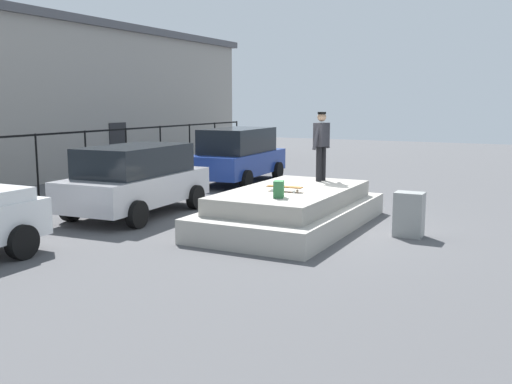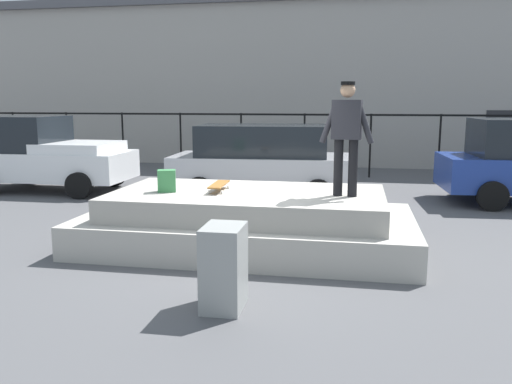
{
  "view_description": "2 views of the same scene",
  "coord_description": "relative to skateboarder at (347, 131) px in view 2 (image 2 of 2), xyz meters",
  "views": [
    {
      "loc": [
        -12.09,
        -4.87,
        2.86
      ],
      "look_at": [
        0.42,
        1.59,
        0.65
      ],
      "focal_mm": 40.82,
      "sensor_mm": 36.0,
      "label": 1
    },
    {
      "loc": [
        1.59,
        -7.7,
        2.33
      ],
      "look_at": [
        -0.13,
        1.28,
        0.73
      ],
      "focal_mm": 36.92,
      "sensor_mm": 36.0,
      "label": 2
    }
  ],
  "objects": [
    {
      "name": "skateboard",
      "position": [
        -2.0,
        0.08,
        -0.89
      ],
      "size": [
        0.26,
        0.81,
        0.12
      ],
      "color": "brown",
      "rests_on": "concrete_ledge"
    },
    {
      "name": "fence_row",
      "position": [
        -1.44,
        8.28,
        -0.55
      ],
      "size": [
        24.06,
        0.06,
        1.93
      ],
      "color": "black",
      "rests_on": "ground_plane"
    },
    {
      "name": "car_white_pickup_near",
      "position": [
        -7.72,
        4.29,
        -0.93
      ],
      "size": [
        4.07,
        2.15,
        1.92
      ],
      "color": "white",
      "rests_on": "ground_plane"
    },
    {
      "name": "car_silver_hatchback_mid",
      "position": [
        -2.01,
        4.2,
        -0.95
      ],
      "size": [
        4.36,
        2.31,
        1.75
      ],
      "color": "#B7B7BC",
      "rests_on": "ground_plane"
    },
    {
      "name": "utility_box",
      "position": [
        -1.27,
        -2.49,
        -1.4
      ],
      "size": [
        0.45,
        0.6,
        0.95
      ],
      "primitive_type": "cube",
      "rotation": [
        0.0,
        0.0,
        0.01
      ],
      "color": "gray",
      "rests_on": "ground_plane"
    },
    {
      "name": "backpack",
      "position": [
        -2.79,
        -0.15,
        -0.81
      ],
      "size": [
        0.33,
        0.28,
        0.35
      ],
      "primitive_type": "cube",
      "rotation": [
        0.0,
        0.0,
        3.47
      ],
      "color": "#33723F",
      "rests_on": "concrete_ledge"
    },
    {
      "name": "skateboarder",
      "position": [
        0.0,
        0.0,
        0.0
      ],
      "size": [
        0.82,
        0.29,
        1.71
      ],
      "color": "black",
      "rests_on": "concrete_ledge"
    },
    {
      "name": "concrete_ledge",
      "position": [
        -1.53,
        0.11,
        -1.47
      ],
      "size": [
        5.22,
        2.82,
        0.89
      ],
      "color": "#ADA89E",
      "rests_on": "ground_plane"
    },
    {
      "name": "ground_plane",
      "position": [
        -1.44,
        -0.29,
        -1.87
      ],
      "size": [
        60.0,
        60.0,
        0.0
      ],
      "primitive_type": "plane",
      "color": "#4C4C4F"
    },
    {
      "name": "warehouse_building",
      "position": [
        -1.44,
        14.08,
        1.12
      ],
      "size": [
        31.9,
        7.31,
        5.97
      ],
      "color": "gray",
      "rests_on": "ground_plane"
    }
  ]
}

